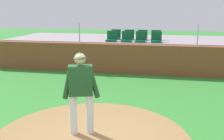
{
  "coord_description": "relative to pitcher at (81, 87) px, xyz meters",
  "views": [
    {
      "loc": [
        1.35,
        -4.68,
        2.83
      ],
      "look_at": [
        0.0,
        2.31,
        1.14
      ],
      "focal_mm": 41.86,
      "sensor_mm": 36.0,
      "label": 1
    }
  ],
  "objects": [
    {
      "name": "fence_post_left",
      "position": [
        -2.08,
        6.39,
        0.49
      ],
      "size": [
        0.06,
        0.06,
        0.9
      ],
      "primitive_type": "cylinder",
      "color": "silver",
      "rests_on": "brick_barrier"
    },
    {
      "name": "stadium_chair_1",
      "position": [
        -0.09,
        7.52,
        0.17
      ],
      "size": [
        0.48,
        0.44,
        0.5
      ],
      "rotation": [
        0.0,
        0.0,
        3.14
      ],
      "color": "#0F5732",
      "rests_on": "bleacher_platform"
    },
    {
      "name": "stadium_chair_5",
      "position": [
        -0.08,
        8.39,
        0.17
      ],
      "size": [
        0.48,
        0.44,
        0.5
      ],
      "rotation": [
        0.0,
        0.0,
        3.14
      ],
      "color": "#0F5732",
      "rests_on": "bleacher_platform"
    },
    {
      "name": "pitcher",
      "position": [
        0.0,
        0.0,
        0.0
      ],
      "size": [
        0.77,
        0.38,
        1.75
      ],
      "rotation": [
        0.0,
        0.0,
        0.29
      ],
      "color": "silver",
      "rests_on": "pitchers_mound"
    },
    {
      "name": "fence_post_right",
      "position": [
        3.02,
        6.39,
        0.49
      ],
      "size": [
        0.06,
        0.06,
        0.9
      ],
      "primitive_type": "cylinder",
      "color": "silver",
      "rests_on": "brick_barrier"
    },
    {
      "name": "bleacher_platform",
      "position": [
        0.25,
        9.06,
        -0.62
      ],
      "size": [
        13.35,
        4.14,
        1.27
      ],
      "primitive_type": "cube",
      "color": "gray",
      "rests_on": "ground_plane"
    },
    {
      "name": "stadium_chair_6",
      "position": [
        0.6,
        8.39,
        0.17
      ],
      "size": [
        0.48,
        0.44,
        0.5
      ],
      "rotation": [
        0.0,
        0.0,
        3.14
      ],
      "color": "#0F5732",
      "rests_on": "bleacher_platform"
    },
    {
      "name": "stadium_chair_3",
      "position": [
        1.32,
        7.51,
        0.17
      ],
      "size": [
        0.48,
        0.44,
        0.5
      ],
      "rotation": [
        0.0,
        0.0,
        3.14
      ],
      "color": "#0F5732",
      "rests_on": "bleacher_platform"
    },
    {
      "name": "brick_barrier",
      "position": [
        0.25,
        6.39,
        -0.61
      ],
      "size": [
        13.63,
        0.4,
        1.3
      ],
      "primitive_type": "cube",
      "color": "brown",
      "rests_on": "ground_plane"
    },
    {
      "name": "stadium_chair_7",
      "position": [
        1.27,
        8.39,
        0.17
      ],
      "size": [
        0.48,
        0.44,
        0.5
      ],
      "rotation": [
        0.0,
        0.0,
        3.14
      ],
      "color": "#0F5732",
      "rests_on": "bleacher_platform"
    },
    {
      "name": "stadium_chair_4",
      "position": [
        -0.79,
        8.45,
        0.17
      ],
      "size": [
        0.48,
        0.44,
        0.5
      ],
      "rotation": [
        0.0,
        0.0,
        3.14
      ],
      "color": "#0F5732",
      "rests_on": "bleacher_platform"
    },
    {
      "name": "stadium_chair_2",
      "position": [
        0.58,
        7.5,
        0.17
      ],
      "size": [
        0.48,
        0.44,
        0.5
      ],
      "rotation": [
        0.0,
        0.0,
        3.14
      ],
      "color": "#0F5732",
      "rests_on": "bleacher_platform"
    },
    {
      "name": "stadium_chair_0",
      "position": [
        -0.82,
        7.52,
        0.17
      ],
      "size": [
        0.48,
        0.44,
        0.5
      ],
      "rotation": [
        0.0,
        0.0,
        3.14
      ],
      "color": "#0F5732",
      "rests_on": "bleacher_platform"
    }
  ]
}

